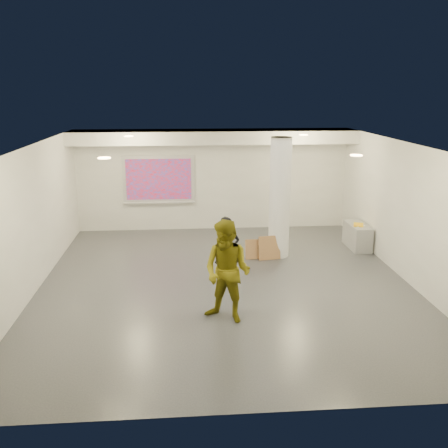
{
  "coord_description": "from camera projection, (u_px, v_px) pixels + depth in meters",
  "views": [
    {
      "loc": [
        -0.84,
        -10.12,
        4.13
      ],
      "look_at": [
        0.0,
        0.4,
        1.25
      ],
      "focal_mm": 40.0,
      "sensor_mm": 36.0,
      "label": 1
    }
  ],
  "objects": [
    {
      "name": "man",
      "position": [
        227.0,
        272.0,
        8.95
      ],
      "size": [
        1.16,
        1.09,
        1.89
      ],
      "primitive_type": "imported",
      "rotation": [
        0.0,
        0.0,
        -0.55
      ],
      "color": "olive",
      "rests_on": "floor"
    },
    {
      "name": "ceiling",
      "position": [
        226.0,
        146.0,
        10.09
      ],
      "size": [
        8.0,
        9.0,
        0.01
      ],
      "primitive_type": "cube",
      "color": "white",
      "rests_on": "floor"
    },
    {
      "name": "wall_left",
      "position": [
        31.0,
        221.0,
        10.18
      ],
      "size": [
        0.01,
        9.0,
        3.0
      ],
      "primitive_type": "cube",
      "color": "silver",
      "rests_on": "floor"
    },
    {
      "name": "downlight_se",
      "position": [
        356.0,
        155.0,
        8.82
      ],
      "size": [
        0.22,
        0.22,
        0.02
      ],
      "primitive_type": "cylinder",
      "color": "#FFCD8A",
      "rests_on": "ceiling"
    },
    {
      "name": "wall_back",
      "position": [
        213.0,
        180.0,
        14.81
      ],
      "size": [
        8.0,
        0.01,
        3.0
      ],
      "primitive_type": "cube",
      "color": "silver",
      "rests_on": "floor"
    },
    {
      "name": "soffit_band",
      "position": [
        214.0,
        137.0,
        13.94
      ],
      "size": [
        8.0,
        1.1,
        0.36
      ],
      "primitive_type": "cube",
      "color": "silver",
      "rests_on": "ceiling"
    },
    {
      "name": "cardboard_front",
      "position": [
        254.0,
        249.0,
        12.43
      ],
      "size": [
        0.46,
        0.18,
        0.5
      ],
      "primitive_type": "cube",
      "rotation": [
        -0.21,
        0.0,
        0.06
      ],
      "color": "#9A6E44",
      "rests_on": "floor"
    },
    {
      "name": "postit_pad",
      "position": [
        358.0,
        225.0,
        13.09
      ],
      "size": [
        0.34,
        0.4,
        0.03
      ],
      "primitive_type": "cube",
      "rotation": [
        0.0,
        0.0,
        -0.33
      ],
      "color": "yellow",
      "rests_on": "credenza"
    },
    {
      "name": "downlight_ne",
      "position": [
        304.0,
        135.0,
        12.67
      ],
      "size": [
        0.22,
        0.22,
        0.02
      ],
      "primitive_type": "cylinder",
      "color": "#FFCD8A",
      "rests_on": "ceiling"
    },
    {
      "name": "woman",
      "position": [
        227.0,
        251.0,
        10.74
      ],
      "size": [
        0.58,
        0.41,
        1.49
      ],
      "primitive_type": "imported",
      "rotation": [
        0.0,
        0.0,
        0.11
      ],
      "color": "black",
      "rests_on": "floor"
    },
    {
      "name": "papers_stack",
      "position": [
        359.0,
        225.0,
        13.08
      ],
      "size": [
        0.24,
        0.3,
        0.02
      ],
      "primitive_type": "cube",
      "rotation": [
        0.0,
        0.0,
        0.07
      ],
      "color": "white",
      "rests_on": "credenza"
    },
    {
      "name": "floor",
      "position": [
        225.0,
        284.0,
        10.88
      ],
      "size": [
        8.0,
        9.0,
        0.01
      ],
      "primitive_type": "cube",
      "color": "#3A3D42",
      "rests_on": "ground"
    },
    {
      "name": "cardboard_back",
      "position": [
        269.0,
        248.0,
        12.37
      ],
      "size": [
        0.56,
        0.21,
        0.6
      ],
      "primitive_type": "cube",
      "rotation": [
        -0.13,
        0.0,
        0.15
      ],
      "color": "#9A6E44",
      "rests_on": "floor"
    },
    {
      "name": "column",
      "position": [
        280.0,
        198.0,
        12.33
      ],
      "size": [
        0.52,
        0.52,
        3.0
      ],
      "primitive_type": "cylinder",
      "color": "white",
      "rests_on": "floor"
    },
    {
      "name": "wall_front",
      "position": [
        256.0,
        308.0,
        6.16
      ],
      "size": [
        8.0,
        0.01,
        3.0
      ],
      "primitive_type": "cube",
      "color": "silver",
      "rests_on": "floor"
    },
    {
      "name": "wall_right",
      "position": [
        409.0,
        214.0,
        10.79
      ],
      "size": [
        0.01,
        9.0,
        3.0
      ],
      "primitive_type": "cube",
      "color": "silver",
      "rests_on": "floor"
    },
    {
      "name": "credenza",
      "position": [
        357.0,
        236.0,
        13.28
      ],
      "size": [
        0.47,
        1.11,
        0.65
      ],
      "primitive_type": "cube",
      "rotation": [
        0.0,
        0.0,
        0.01
      ],
      "color": "gray",
      "rests_on": "floor"
    },
    {
      "name": "downlight_nw",
      "position": [
        129.0,
        136.0,
        12.33
      ],
      "size": [
        0.22,
        0.22,
        0.02
      ],
      "primitive_type": "cylinder",
      "color": "#FFCD8A",
      "rests_on": "ceiling"
    },
    {
      "name": "projection_screen",
      "position": [
        159.0,
        180.0,
        14.64
      ],
      "size": [
        2.1,
        0.13,
        1.42
      ],
      "color": "silver",
      "rests_on": "wall_back"
    },
    {
      "name": "downlight_sw",
      "position": [
        104.0,
        158.0,
        8.48
      ],
      "size": [
        0.22,
        0.22,
        0.02
      ],
      "primitive_type": "cylinder",
      "color": "#FFCD8A",
      "rests_on": "ceiling"
    }
  ]
}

